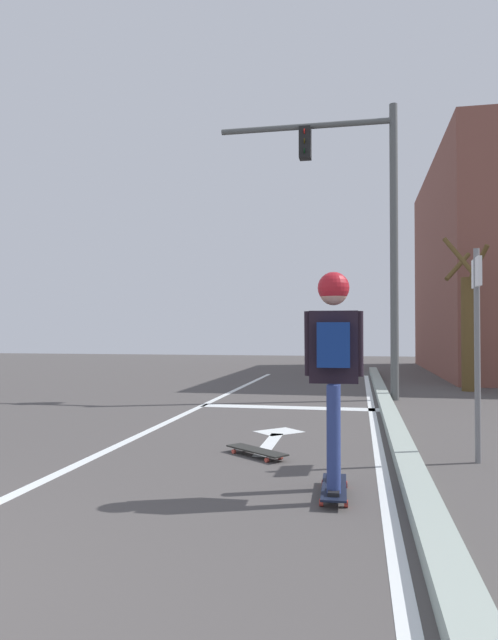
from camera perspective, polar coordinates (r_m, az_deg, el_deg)
name	(u,v)px	position (r m, az deg, el deg)	size (l,w,h in m)	color
lane_line_center	(158,426)	(8.19, -9.24, -10.65)	(0.12, 20.00, 0.01)	silver
lane_line_curbside	(376,434)	(7.70, 12.81, -11.25)	(0.12, 20.00, 0.01)	silver
stop_bar	(289,407)	(10.08, 4.11, -8.88)	(3.17, 0.40, 0.01)	silver
lane_arrow_stem	(269,444)	(6.87, 2.06, -12.51)	(0.16, 1.40, 0.01)	silver
lane_arrow_head	(279,432)	(7.70, 3.08, -11.28)	(0.56, 0.44, 0.01)	silver
curb_strip	(395,429)	(7.70, 14.70, -10.73)	(0.24, 24.00, 0.14)	#96A49A
skateboard	(334,488)	(4.83, 8.66, -16.53)	(0.24, 0.82, 0.09)	black
skater	(334,348)	(4.65, 8.62, -2.85)	(0.48, 0.64, 1.76)	navy
spare_skateboard	(257,451)	(6.20, 0.78, -13.17)	(0.75, 0.66, 0.08)	black
traffic_signal_mast	(359,205)	(11.69, 11.16, 11.39)	(3.60, 0.34, 5.90)	#555858
street_sign_post	(477,322)	(6.24, 22.21, -0.21)	(0.06, 0.44, 2.21)	slate
roadside_tree	(468,325)	(13.68, 21.40, -0.45)	(1.05, 1.05, 3.52)	brown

